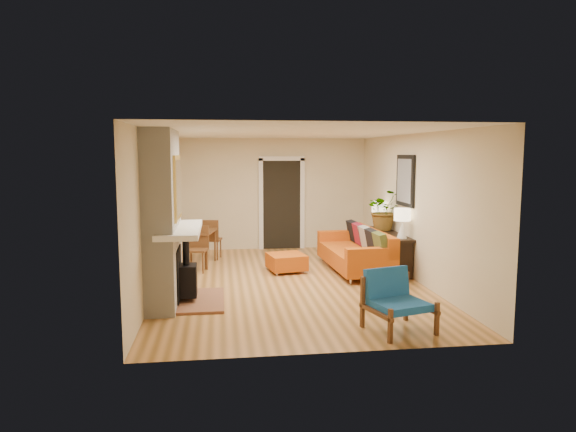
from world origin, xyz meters
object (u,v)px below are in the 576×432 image
(sofa, at_px, (359,251))
(houseplant, at_px, (385,210))
(lamp_near, at_px, (402,220))
(blue_chair, at_px, (394,297))
(lamp_far, at_px, (379,211))
(dining_table, at_px, (201,237))
(console_table, at_px, (389,240))
(ottoman, at_px, (287,261))

(sofa, xyz_separation_m, houseplant, (0.61, 0.34, 0.75))
(houseplant, bearing_deg, sofa, -150.90)
(lamp_near, xyz_separation_m, houseplant, (-0.01, 0.98, 0.07))
(blue_chair, relative_size, lamp_near, 1.67)
(lamp_near, xyz_separation_m, lamp_far, (0.00, 1.37, 0.00))
(lamp_far, bearing_deg, lamp_near, -90.00)
(lamp_near, bearing_deg, dining_table, 156.98)
(sofa, relative_size, lamp_far, 4.15)
(lamp_near, relative_size, lamp_far, 1.00)
(dining_table, bearing_deg, sofa, -16.69)
(sofa, relative_size, dining_table, 1.36)
(sofa, distance_m, console_table, 0.65)
(blue_chair, height_order, lamp_far, lamp_far)
(sofa, distance_m, lamp_far, 1.18)
(ottoman, xyz_separation_m, lamp_far, (2.01, 0.64, 0.87))
(dining_table, height_order, houseplant, houseplant)
(houseplant, bearing_deg, console_table, -88.14)
(lamp_near, relative_size, houseplant, 0.66)
(sofa, xyz_separation_m, console_table, (0.62, 0.03, 0.20))
(blue_chair, xyz_separation_m, console_table, (1.06, 3.32, 0.16))
(ottoman, height_order, houseplant, houseplant)
(lamp_near, bearing_deg, houseplant, 90.58)
(lamp_far, distance_m, houseplant, 0.40)
(sofa, bearing_deg, dining_table, 163.31)
(console_table, height_order, lamp_far, lamp_far)
(blue_chair, relative_size, houseplant, 1.11)
(ottoman, xyz_separation_m, dining_table, (-1.64, 0.82, 0.37))
(dining_table, relative_size, lamp_far, 3.04)
(dining_table, distance_m, lamp_near, 4.00)
(sofa, xyz_separation_m, dining_table, (-3.03, 0.91, 0.18))
(blue_chair, relative_size, console_table, 0.49)
(console_table, distance_m, lamp_near, 0.83)
(sofa, xyz_separation_m, lamp_near, (0.62, -0.64, 0.68))
(ottoman, xyz_separation_m, console_table, (2.01, -0.05, 0.38))
(dining_table, bearing_deg, console_table, -13.50)
(blue_chair, distance_m, houseplant, 3.85)
(sofa, bearing_deg, lamp_near, -45.97)
(sofa, height_order, console_table, sofa)
(blue_chair, relative_size, lamp_far, 1.67)
(blue_chair, height_order, lamp_near, lamp_near)
(ottoman, relative_size, lamp_near, 1.44)
(console_table, bearing_deg, sofa, -177.06)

